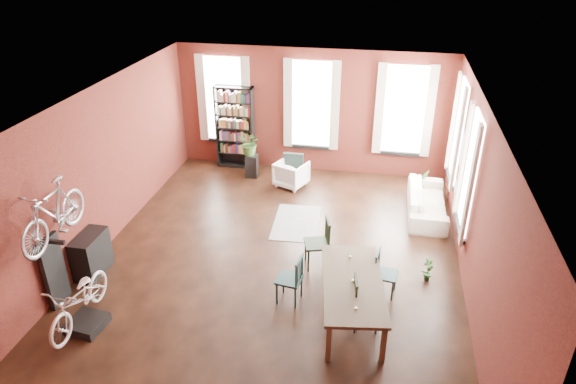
% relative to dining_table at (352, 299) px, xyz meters
% --- Properties ---
extents(room, '(9.00, 9.04, 3.22)m').
position_rel_dining_table_xyz_m(room, '(-1.32, 1.83, 1.78)').
color(room, black).
rests_on(room, ground).
extents(dining_table, '(1.27, 2.24, 0.72)m').
position_rel_dining_table_xyz_m(dining_table, '(0.00, 0.00, 0.00)').
color(dining_table, '#46392A').
rests_on(dining_table, ground).
extents(dining_chair_a, '(0.47, 0.47, 0.90)m').
position_rel_dining_table_xyz_m(dining_chair_a, '(-1.09, 0.22, 0.09)').
color(dining_chair_a, '#193838').
rests_on(dining_chair_a, ground).
extents(dining_chair_b, '(0.57, 0.57, 0.99)m').
position_rel_dining_table_xyz_m(dining_chair_b, '(-0.77, 1.34, 0.13)').
color(dining_chair_b, black).
rests_on(dining_chair_b, ground).
extents(dining_chair_c, '(0.49, 0.49, 0.93)m').
position_rel_dining_table_xyz_m(dining_chair_c, '(0.24, -0.17, 0.10)').
color(dining_chair_c, black).
rests_on(dining_chair_c, ground).
extents(dining_chair_d, '(0.44, 0.44, 0.84)m').
position_rel_dining_table_xyz_m(dining_chair_d, '(0.53, 0.72, 0.06)').
color(dining_chair_d, '#1A393A').
rests_on(dining_chair_d, ground).
extents(bookshelf, '(1.00, 0.32, 2.20)m').
position_rel_dining_table_xyz_m(bookshelf, '(-3.57, 5.52, 0.74)').
color(bookshelf, black).
rests_on(bookshelf, ground).
extents(white_armchair, '(0.89, 0.86, 0.71)m').
position_rel_dining_table_xyz_m(white_armchair, '(-1.89, 4.61, -0.00)').
color(white_armchair, white).
rests_on(white_armchair, ground).
extents(cream_sofa, '(0.61, 2.08, 0.81)m').
position_rel_dining_table_xyz_m(cream_sofa, '(1.38, 3.82, 0.05)').
color(cream_sofa, beige).
rests_on(cream_sofa, ground).
extents(striped_rug, '(1.06, 1.61, 0.01)m').
position_rel_dining_table_xyz_m(striped_rug, '(-1.44, 2.83, -0.35)').
color(striped_rug, black).
rests_on(striped_rug, ground).
extents(bike_trainer, '(0.61, 0.61, 0.16)m').
position_rel_dining_table_xyz_m(bike_trainer, '(-4.18, -1.09, -0.28)').
color(bike_trainer, black).
rests_on(bike_trainer, ground).
extents(bike_wall_rack, '(0.16, 0.60, 1.30)m').
position_rel_dining_table_xyz_m(bike_wall_rack, '(-4.97, -0.58, 0.29)').
color(bike_wall_rack, black).
rests_on(bike_wall_rack, ground).
extents(console_table, '(0.40, 0.80, 0.80)m').
position_rel_dining_table_xyz_m(console_table, '(-4.85, 0.32, 0.04)').
color(console_table, black).
rests_on(console_table, ground).
extents(plant_stand, '(0.32, 0.32, 0.60)m').
position_rel_dining_table_xyz_m(plant_stand, '(-2.99, 4.94, -0.06)').
color(plant_stand, black).
rests_on(plant_stand, ground).
extents(plant_by_sofa, '(0.63, 0.77, 0.30)m').
position_rel_dining_table_xyz_m(plant_by_sofa, '(1.27, 4.71, -0.21)').
color(plant_by_sofa, '#2B5220').
rests_on(plant_by_sofa, ground).
extents(plant_small, '(0.51, 0.48, 0.17)m').
position_rel_dining_table_xyz_m(plant_small, '(1.29, 1.28, -0.28)').
color(plant_small, '#275622').
rests_on(plant_small, ground).
extents(bicycle_floor, '(0.57, 0.85, 1.61)m').
position_rel_dining_table_xyz_m(bicycle_floor, '(-4.20, -1.12, 0.61)').
color(bicycle_floor, beige).
rests_on(bicycle_floor, bike_trainer).
extents(bicycle_hung, '(0.47, 1.00, 1.66)m').
position_rel_dining_table_xyz_m(bicycle_hung, '(-4.72, -0.58, 1.77)').
color(bicycle_hung, '#A5A8AD').
rests_on(bicycle_hung, bike_wall_rack).
extents(plant_on_stand, '(0.71, 0.75, 0.49)m').
position_rel_dining_table_xyz_m(plant_on_stand, '(-3.02, 4.96, 0.48)').
color(plant_on_stand, '#396026').
rests_on(plant_on_stand, plant_stand).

